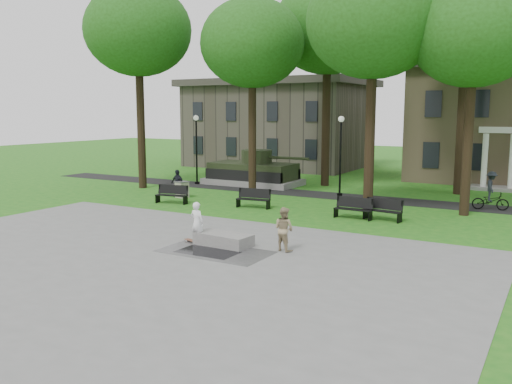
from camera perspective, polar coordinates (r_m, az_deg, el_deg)
ground at (r=22.24m, az=-4.03°, el=-4.53°), size 120.00×120.00×0.00m
plaza at (r=18.43m, az=-12.79°, el=-7.44°), size 22.00×16.00×0.02m
footpath at (r=32.70m, az=7.77°, el=-0.37°), size 44.00×2.60×0.01m
building_left at (r=50.13m, az=2.43°, el=6.89°), size 15.00×10.00×7.20m
tree_0 at (r=36.52m, az=-12.31°, el=16.22°), size 6.80×6.80×12.97m
tree_1 at (r=33.19m, az=-0.41°, el=15.34°), size 6.20×6.20×11.63m
tree_2 at (r=28.16m, az=12.26°, el=17.12°), size 6.60×6.60×12.16m
tree_3 at (r=28.00m, az=21.99°, el=15.28°), size 6.00×6.00×11.19m
tree_4 at (r=37.17m, az=7.56°, el=16.76°), size 7.20×7.20×13.50m
tree_5 at (r=35.23m, az=21.25°, el=15.55°), size 6.40×6.40×12.44m
lamp_left at (r=37.55m, az=-6.29°, el=5.07°), size 0.36×0.36×4.73m
lamp_mid at (r=32.49m, az=8.89°, el=4.50°), size 0.36×0.36×4.73m
tank_monument at (r=37.20m, az=-0.28°, el=2.10°), size 7.45×3.40×2.40m
puddle at (r=19.53m, az=-5.14°, el=-6.32°), size 2.20×1.20×0.00m
concrete_block at (r=20.43m, az=-3.45°, el=-4.99°), size 2.28×1.18×0.45m
skateboard at (r=21.04m, az=-6.76°, el=-5.16°), size 0.80×0.43×0.07m
skateboarder at (r=20.70m, az=-6.23°, el=-3.22°), size 0.60×0.41×1.60m
friend_watching at (r=19.50m, az=2.96°, el=-3.91°), size 0.90×0.78×1.60m
pedestrian_walker at (r=32.12m, az=-8.28°, el=0.91°), size 0.99×0.51×1.62m
cyclist at (r=30.12m, az=23.48°, el=-0.20°), size 1.84×1.08×1.99m
park_bench_0 at (r=30.01m, az=-8.79°, el=-0.19°), size 1.85×0.84×1.00m
park_bench_1 at (r=28.28m, az=-0.21°, el=-0.62°), size 1.84×0.74×1.00m
park_bench_2 at (r=25.84m, az=10.24°, el=-1.62°), size 1.81×0.57×1.00m
park_bench_3 at (r=25.71m, az=13.22°, el=-1.77°), size 1.85×0.78×1.00m
trash_bin at (r=31.93m, az=-7.79°, el=0.29°), size 0.80×0.80×0.96m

